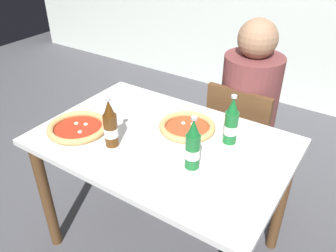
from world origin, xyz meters
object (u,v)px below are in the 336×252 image
object	(u,v)px
napkin_with_cutlery	(119,98)
diner_seated	(246,120)
pizza_marinara_far	(78,128)
beer_bottle_left	(111,126)
beer_bottle_center	(193,147)
dining_table_main	(162,158)
chair_behind_table	(241,138)
pizza_margherita_near	(187,128)
beer_bottle_right	(231,123)

from	to	relation	value
napkin_with_cutlery	diner_seated	bearing A→B (deg)	35.19
pizza_marinara_far	beer_bottle_left	world-z (taller)	beer_bottle_left
beer_bottle_center	dining_table_main	bearing A→B (deg)	155.87
chair_behind_table	beer_bottle_center	xyz separation A→B (m)	(0.04, -0.71, 0.37)
dining_table_main	beer_bottle_left	xyz separation A→B (m)	(-0.17, -0.16, 0.22)
beer_bottle_center	pizza_margherita_near	bearing A→B (deg)	125.02
pizza_margherita_near	pizza_marinara_far	size ratio (longest dim) A/B	0.93
diner_seated	beer_bottle_right	distance (m)	0.58
dining_table_main	chair_behind_table	distance (m)	0.65
diner_seated	napkin_with_cutlery	distance (m)	0.79
chair_behind_table	dining_table_main	bearing A→B (deg)	75.03
chair_behind_table	diner_seated	world-z (taller)	diner_seated
chair_behind_table	beer_bottle_right	xyz separation A→B (m)	(0.10, -0.45, 0.37)
diner_seated	pizza_marinara_far	world-z (taller)	diner_seated
pizza_margherita_near	pizza_marinara_far	distance (m)	0.54
diner_seated	beer_bottle_left	xyz separation A→B (m)	(-0.35, -0.82, 0.27)
chair_behind_table	beer_bottle_center	size ratio (longest dim) A/B	3.44
diner_seated	pizza_margherita_near	distance (m)	0.57
chair_behind_table	pizza_margherita_near	xyz separation A→B (m)	(-0.12, -0.48, 0.29)
dining_table_main	beer_bottle_center	bearing A→B (deg)	-24.13
beer_bottle_center	chair_behind_table	bearing A→B (deg)	93.61
beer_bottle_right	diner_seated	bearing A→B (deg)	101.09
chair_behind_table	beer_bottle_left	size ratio (longest dim) A/B	3.44
beer_bottle_left	diner_seated	bearing A→B (deg)	66.99
beer_bottle_right	beer_bottle_left	bearing A→B (deg)	-144.12
pizza_marinara_far	napkin_with_cutlery	xyz separation A→B (m)	(-0.07, 0.39, -0.02)
dining_table_main	pizza_marinara_far	size ratio (longest dim) A/B	3.69
chair_behind_table	napkin_with_cutlery	bearing A→B (deg)	33.30
chair_behind_table	beer_bottle_left	distance (m)	0.93
beer_bottle_center	napkin_with_cutlery	size ratio (longest dim) A/B	1.14
dining_table_main	beer_bottle_left	size ratio (longest dim) A/B	4.86
pizza_margherita_near	beer_bottle_center	distance (m)	0.29
chair_behind_table	beer_bottle_left	xyz separation A→B (m)	(-0.35, -0.77, 0.37)
pizza_marinara_far	napkin_with_cutlery	distance (m)	0.40
dining_table_main	chair_behind_table	bearing A→B (deg)	73.81
pizza_margherita_near	pizza_marinara_far	world-z (taller)	same
chair_behind_table	diner_seated	distance (m)	0.11
dining_table_main	beer_bottle_right	world-z (taller)	beer_bottle_right
dining_table_main	napkin_with_cutlery	world-z (taller)	napkin_with_cutlery
beer_bottle_left	beer_bottle_right	world-z (taller)	same
beer_bottle_center	diner_seated	bearing A→B (deg)	93.26
pizza_marinara_far	beer_bottle_right	distance (m)	0.75
chair_behind_table	diner_seated	size ratio (longest dim) A/B	0.70
pizza_marinara_far	beer_bottle_center	world-z (taller)	beer_bottle_center
beer_bottle_center	beer_bottle_left	bearing A→B (deg)	-170.58
pizza_marinara_far	beer_bottle_left	xyz separation A→B (m)	(0.21, 0.01, 0.08)
pizza_marinara_far	beer_bottle_right	bearing A→B (deg)	26.74
beer_bottle_right	pizza_marinara_far	bearing A→B (deg)	-153.26
dining_table_main	beer_bottle_right	bearing A→B (deg)	30.01
dining_table_main	beer_bottle_left	world-z (taller)	beer_bottle_left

